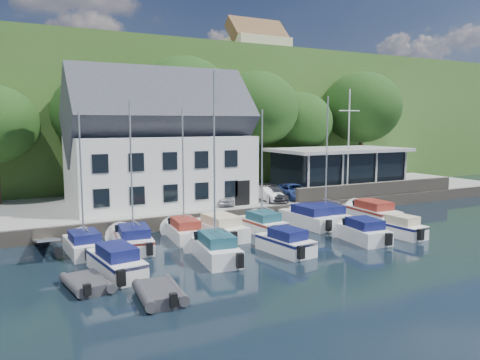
{
  "coord_description": "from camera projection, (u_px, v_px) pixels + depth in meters",
  "views": [
    {
      "loc": [
        -18.6,
        -20.26,
        7.58
      ],
      "look_at": [
        -3.51,
        9.0,
        3.54
      ],
      "focal_mm": 35.0,
      "sensor_mm": 36.0,
      "label": 1
    }
  ],
  "objects": [
    {
      "name": "car_white",
      "position": [
        269.0,
        194.0,
        39.48
      ],
      "size": [
        1.51,
        3.65,
        1.18
      ],
      "primitive_type": "imported",
      "rotation": [
        0.0,
        0.0,
        -0.07
      ],
      "color": "silver",
      "rests_on": "quay"
    },
    {
      "name": "boat_r1_7",
      "position": [
        371.0,
        210.0,
        36.52
      ],
      "size": [
        2.54,
        7.11,
        1.57
      ],
      "primitive_type": null,
      "rotation": [
        0.0,
        0.0,
        -0.04
      ],
      "color": "white",
      "rests_on": "ground"
    },
    {
      "name": "tree_2",
      "position": [
        184.0,
        125.0,
        44.14
      ],
      "size": [
        9.35,
        9.35,
        12.78
      ],
      "primitive_type": null,
      "color": "#12340F",
      "rests_on": "quay"
    },
    {
      "name": "boat_r1_2",
      "position": [
        183.0,
        174.0,
        30.06
      ],
      "size": [
        2.39,
        6.29,
        8.61
      ],
      "primitive_type": null,
      "rotation": [
        0.0,
        0.0,
        -0.09
      ],
      "color": "white",
      "rests_on": "ground"
    },
    {
      "name": "boat_r2_2",
      "position": [
        285.0,
        240.0,
        27.34
      ],
      "size": [
        2.61,
        5.47,
        1.49
      ],
      "primitive_type": null,
      "rotation": [
        0.0,
        0.0,
        0.14
      ],
      "color": "white",
      "rests_on": "ground"
    },
    {
      "name": "quay_face",
      "position": [
        268.0,
        213.0,
        36.9
      ],
      "size": [
        60.0,
        0.3,
        1.0
      ],
      "primitive_type": "cube",
      "color": "#61594E",
      "rests_on": "ground"
    },
    {
      "name": "boat_r2_3",
      "position": [
        362.0,
        230.0,
        30.02
      ],
      "size": [
        2.63,
        5.7,
        1.51
      ],
      "primitive_type": null,
      "rotation": [
        0.0,
        0.0,
        -0.1
      ],
      "color": "white",
      "rests_on": "ground"
    },
    {
      "name": "boat_r1_0",
      "position": [
        81.0,
        183.0,
        26.69
      ],
      "size": [
        2.19,
        5.57,
        8.32
      ],
      "primitive_type": null,
      "rotation": [
        0.0,
        0.0,
        0.04
      ],
      "color": "white",
      "rests_on": "ground"
    },
    {
      "name": "harbor_building",
      "position": [
        160.0,
        150.0,
        37.98
      ],
      "size": [
        14.4,
        8.2,
        8.7
      ],
      "primitive_type": null,
      "color": "silver",
      "rests_on": "quay"
    },
    {
      "name": "ground",
      "position": [
        364.0,
        253.0,
        27.26
      ],
      "size": [
        180.0,
        180.0,
        0.0
      ],
      "primitive_type": "plane",
      "color": "black",
      "rests_on": "ground"
    },
    {
      "name": "car_silver",
      "position": [
        224.0,
        198.0,
        37.76
      ],
      "size": [
        2.38,
        3.61,
        1.14
      ],
      "primitive_type": "imported",
      "rotation": [
        0.0,
        0.0,
        -0.34
      ],
      "color": "silver",
      "rests_on": "quay"
    },
    {
      "name": "boat_r1_4",
      "position": [
        262.0,
        168.0,
        32.08
      ],
      "size": [
        2.57,
        5.81,
        8.92
      ],
      "primitive_type": null,
      "rotation": [
        0.0,
        0.0,
        0.09
      ],
      "color": "white",
      "rests_on": "ground"
    },
    {
      "name": "seawall",
      "position": [
        379.0,
        189.0,
        42.58
      ],
      "size": [
        18.0,
        0.5,
        1.2
      ],
      "primitive_type": "cube",
      "color": "#61594E",
      "rests_on": "quay"
    },
    {
      "name": "boat_r1_3",
      "position": [
        219.0,
        226.0,
        31.02
      ],
      "size": [
        2.73,
        6.99,
        1.56
      ],
      "primitive_type": null,
      "rotation": [
        0.0,
        0.0,
        0.08
      ],
      "color": "white",
      "rests_on": "ground"
    },
    {
      "name": "field_patch",
      "position": [
        149.0,
        78.0,
        90.69
      ],
      "size": [
        50.0,
        30.0,
        0.3
      ],
      "primitive_type": "cube",
      "color": "#566030",
      "rests_on": "hillside"
    },
    {
      "name": "flagpole",
      "position": [
        348.0,
        143.0,
        41.88
      ],
      "size": [
        2.29,
        0.2,
        9.55
      ],
      "primitive_type": null,
      "color": "silver",
      "rests_on": "quay"
    },
    {
      "name": "hillside",
      "position": [
        118.0,
        120.0,
        80.98
      ],
      "size": [
        160.0,
        75.0,
        16.0
      ],
      "primitive_type": "cube",
      "color": "#365720",
      "rests_on": "ground"
    },
    {
      "name": "tree_3",
      "position": [
        257.0,
        129.0,
        48.69
      ],
      "size": [
        8.71,
        8.71,
        11.9
      ],
      "primitive_type": null,
      "color": "#12340F",
      "rests_on": "quay"
    },
    {
      "name": "boat_r1_1",
      "position": [
        131.0,
        177.0,
        27.71
      ],
      "size": [
        2.87,
        6.51,
        8.81
      ],
      "primitive_type": null,
      "rotation": [
        0.0,
        0.0,
        -0.12
      ],
      "color": "white",
      "rests_on": "ground"
    },
    {
      "name": "boat_r2_0",
      "position": [
        116.0,
        259.0,
        23.45
      ],
      "size": [
        2.65,
        6.53,
        1.54
      ],
      "primitive_type": null,
      "rotation": [
        0.0,
        0.0,
        0.13
      ],
      "color": "white",
      "rests_on": "ground"
    },
    {
      "name": "tree_4",
      "position": [
        299.0,
        137.0,
        51.59
      ],
      "size": [
        7.28,
        7.28,
        9.94
      ],
      "primitive_type": null,
      "color": "#12340F",
      "rests_on": "quay"
    },
    {
      "name": "boat_r1_5",
      "position": [
        308.0,
        215.0,
        34.44
      ],
      "size": [
        2.65,
        7.2,
        1.57
      ],
      "primitive_type": null,
      "rotation": [
        0.0,
        0.0,
        0.08
      ],
      "color": "white",
      "rests_on": "ground"
    },
    {
      "name": "dinghy_0",
      "position": [
        87.0,
        282.0,
        21.39
      ],
      "size": [
        2.2,
        3.21,
        0.7
      ],
      "primitive_type": null,
      "rotation": [
        0.0,
        0.0,
        0.14
      ],
      "color": "#333337",
      "rests_on": "ground"
    },
    {
      "name": "gangway",
      "position": [
        45.0,
        251.0,
        27.69
      ],
      "size": [
        1.2,
        6.0,
        1.4
      ],
      "primitive_type": null,
      "color": "#BABBBF",
      "rests_on": "ground"
    },
    {
      "name": "farmhouse",
      "position": [
        257.0,
        50.0,
        80.69
      ],
      "size": [
        10.4,
        7.0,
        8.2
      ],
      "primitive_type": null,
      "color": "beige",
      "rests_on": "hillside"
    },
    {
      "name": "car_blue",
      "position": [
        294.0,
        191.0,
        40.75
      ],
      "size": [
        2.1,
        4.18,
        1.37
      ],
      "primitive_type": "imported",
      "rotation": [
        0.0,
        0.0,
        -0.13
      ],
      "color": "#314B97",
      "rests_on": "quay"
    },
    {
      "name": "boat_r2_1",
      "position": [
        214.0,
        175.0,
        25.45
      ],
      "size": [
        2.66,
        6.75,
        9.48
      ],
      "primitive_type": null,
      "rotation": [
        0.0,
        0.0,
        -0.11
      ],
      "color": "white",
      "rests_on": "ground"
    },
    {
      "name": "tree_5",
      "position": [
        361.0,
        126.0,
        54.77
      ],
      "size": [
        9.13,
        9.13,
        12.48
      ],
      "primitive_type": null,
      "color": "#12340F",
      "rests_on": "quay"
    },
    {
      "name": "tree_1",
      "position": [
        99.0,
        135.0,
        41.71
      ],
      "size": [
        8.05,
        8.05,
        11.0
      ],
      "primitive_type": null,
      "color": "#12340F",
      "rests_on": "quay"
    },
    {
      "name": "boat_r1_6",
      "position": [
        327.0,
        163.0,
        34.75
      ],
      "size": [
        2.36,
        6.57,
        9.21
      ],
      "primitive_type": null,
      "rotation": [
        0.0,
        0.0,
        -0.06
      ],
      "color": "white",
      "rests_on": "ground"
    },
    {
      "name": "dinghy_1",
      "position": [
        159.0,
        291.0,
        20.12
      ],
      "size": [
        2.18,
        3.37,
        0.75
      ],
      "primitive_type": null,
      "rotation": [
        0.0,
        0.0,
        -0.08
      ],
      "color": "#333337",
      "rests_on": "ground"
    },
    {
      "name": "quay",
      "position": [
        232.0,
        201.0,
        42.64
      ],
      "size": [
        60.0,
        13.0,
        1.0
      ],
      "primitive_type": "cube",
      "color": "#999994",
      "rests_on": "ground"
    },
    {
      "name": "boat_r2_4",
      "position": [
        399.0,
        225.0,
        31.36
      ],
      "size": [
        2.15,
        5.27,
        1.45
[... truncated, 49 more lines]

